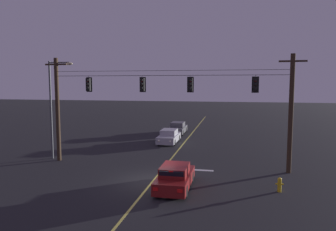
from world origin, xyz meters
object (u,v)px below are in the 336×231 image
traffic_light_centre (190,85)px  car_oncoming_trailing (178,128)px  car_oncoming_lead (169,137)px  traffic_light_leftmost (88,84)px  street_lamp_corner (54,101)px  car_waiting_near_lane (175,177)px  traffic_light_left_inner (142,85)px  traffic_light_right_inner (255,85)px  fire_hydrant (280,184)px

traffic_light_centre → car_oncoming_trailing: 16.65m
car_oncoming_lead → car_oncoming_trailing: 6.27m
traffic_light_leftmost → car_oncoming_trailing: (4.30, 15.35, -5.40)m
car_oncoming_lead → traffic_light_centre: bearing=-69.6°
car_oncoming_lead → street_lamp_corner: (-7.69, -8.60, 4.11)m
car_waiting_near_lane → traffic_light_centre: bearing=87.1°
traffic_light_left_inner → traffic_light_centre: size_ratio=1.00×
traffic_light_right_inner → car_oncoming_lead: traffic_light_right_inner is taller
traffic_light_left_inner → car_oncoming_trailing: bearing=89.9°
traffic_light_centre → car_waiting_near_lane: bearing=-92.9°
traffic_light_left_inner → car_oncoming_lead: (0.18, 9.08, -5.40)m
car_waiting_near_lane → street_lamp_corner: (-10.85, 5.16, 4.11)m
traffic_light_centre → car_oncoming_trailing: (-3.54, 15.35, -5.40)m
traffic_light_centre → traffic_light_right_inner: same height
fire_hydrant → traffic_light_right_inner: bearing=105.9°
street_lamp_corner → car_oncoming_trailing: bearing=63.1°
traffic_light_centre → car_oncoming_trailing: size_ratio=0.28×
traffic_light_left_inner → street_lamp_corner: size_ratio=0.15×
car_oncoming_lead → fire_hydrant: size_ratio=5.26×
traffic_light_leftmost → fire_hydrant: 15.21m
car_oncoming_trailing → street_lamp_corner: 17.17m
traffic_light_centre → fire_hydrant: 8.99m
car_oncoming_trailing → traffic_light_left_inner: bearing=-90.1°
traffic_light_leftmost → fire_hydrant: traffic_light_leftmost is taller
car_oncoming_trailing → street_lamp_corner: (-7.54, -14.87, 4.11)m
fire_hydrant → traffic_light_centre: bearing=144.0°
traffic_light_leftmost → traffic_light_left_inner: bearing=0.0°
traffic_light_left_inner → car_oncoming_trailing: traffic_light_left_inner is taller
traffic_light_centre → fire_hydrant: bearing=-36.0°
traffic_light_leftmost → car_waiting_near_lane: size_ratio=0.28×
traffic_light_left_inner → fire_hydrant: traffic_light_left_inner is taller
car_waiting_near_lane → car_oncoming_lead: same height
traffic_light_left_inner → traffic_light_right_inner: (8.07, 0.00, 0.00)m
traffic_light_leftmost → car_oncoming_trailing: bearing=74.3°
car_oncoming_lead → traffic_light_left_inner: bearing=-91.1°
traffic_light_leftmost → traffic_light_centre: 7.84m
traffic_light_right_inner → traffic_light_leftmost: bearing=180.0°
car_oncoming_trailing → fire_hydrant: car_oncoming_trailing is taller
street_lamp_corner → traffic_light_leftmost: bearing=-8.4°
traffic_light_centre → fire_hydrant: size_ratio=1.45×
car_waiting_near_lane → fire_hydrant: size_ratio=5.15×
car_waiting_near_lane → car_oncoming_lead: bearing=102.9°
car_oncoming_lead → car_oncoming_trailing: bearing=91.4°
fire_hydrant → traffic_light_leftmost: bearing=163.1°
car_oncoming_lead → street_lamp_corner: size_ratio=0.56×
street_lamp_corner → fire_hydrant: bearing=-15.3°
car_oncoming_lead → street_lamp_corner: street_lamp_corner is taller
car_waiting_near_lane → traffic_light_leftmost: bearing=148.4°
traffic_light_leftmost → traffic_light_centre: bearing=0.0°
traffic_light_leftmost → traffic_light_centre: size_ratio=1.00×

